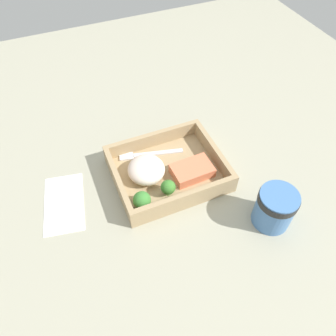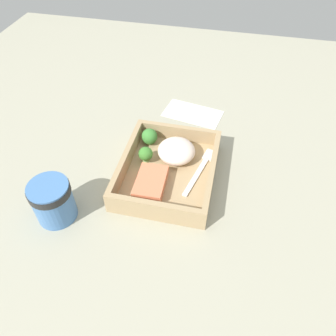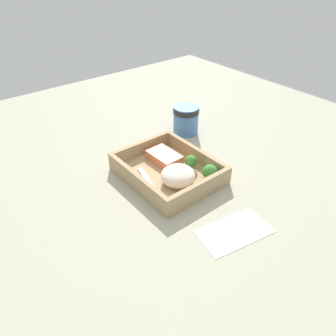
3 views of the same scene
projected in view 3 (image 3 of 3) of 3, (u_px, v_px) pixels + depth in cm
name	position (u px, v px, depth cm)	size (l,w,h in cm)	color
ground_plane	(168.00, 179.00, 86.99)	(160.00, 160.00, 2.00)	#9F9D87
takeout_tray	(168.00, 175.00, 86.08)	(25.10, 20.65, 1.20)	tan
tray_rim	(168.00, 167.00, 84.63)	(25.10, 20.65, 3.89)	tan
salmon_fillet	(164.00, 157.00, 89.57)	(9.30, 6.10, 2.47)	#E47852
mashed_potatoes	(178.00, 176.00, 80.76)	(8.56, 8.68, 4.60)	#F1DAC9
broccoli_floret_1	(210.00, 172.00, 82.33)	(3.89, 3.89, 4.11)	#739E5C
broccoli_floret_2	(191.00, 162.00, 85.85)	(3.31, 3.31, 4.11)	#80AD68
fork	(152.00, 187.00, 80.29)	(15.72, 5.46, 0.44)	silver
paper_cup	(186.00, 118.00, 103.57)	(8.17, 8.17, 8.94)	#4674B0
receipt_slip	(234.00, 231.00, 69.88)	(8.60, 15.65, 0.24)	white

